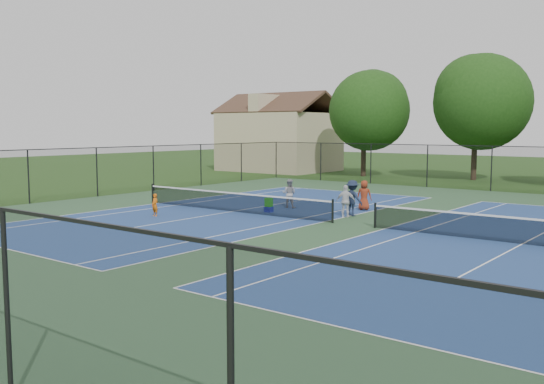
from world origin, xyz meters
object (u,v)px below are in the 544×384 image
Objects in this scene: bystander_b at (352,198)px; ball_hopper at (269,202)px; bystander_a at (346,201)px; tree_back_b at (476,98)px; ball_crate at (269,209)px; tree_back_a at (364,106)px; clapboard_house at (279,139)px; child_player at (155,205)px; instructor at (289,194)px; bystander_c at (364,195)px.

bystander_b is 4.23m from ball_hopper.
bystander_b is (0.02, 0.56, 0.09)m from bystander_a.
tree_back_b is 26.09× the size of ball_crate.
tree_back_a is 0.85× the size of clapboard_house.
child_player is 7.14m from instructor.
child_player is 5.59m from ball_hopper.
bystander_c is 4.94m from ball_hopper.
tree_back_a is 5.32× the size of bystander_b.
bystander_b reaches higher than ball_crate.
ball_hopper is (-1.45, -24.98, -6.10)m from tree_back_b.
bystander_b is at bearing -118.62° from bystander_a.
instructor is at bearing -70.59° from tree_back_a.
clapboard_house is at bearing -64.09° from bystander_c.
clapboard_house is 9.99× the size of child_player.
bystander_a is 4.08m from ball_crate.
ball_hopper is at bearing -53.80° from clapboard_house.
bystander_b is at bearing 152.97° from instructor.
bystander_b is 4.27m from ball_crate.
ball_hopper is (7.55, -22.98, -5.54)m from tree_back_a.
ball_hopper is at bearing -93.31° from tree_back_b.
ball_hopper is (17.55, -23.98, -2.59)m from clapboard_house.
clapboard_house reaches higher than bystander_b.
tree_back_b is 9.28× the size of child_player.
tree_back_b is 0.93× the size of clapboard_house.
bystander_c reaches higher than child_player.
instructor reaches higher than ball_crate.
ball_crate is at bearing 27.31° from bystander_b.
child_player is at bearing -63.53° from clapboard_house.
tree_back_b reaches higher than instructor.
ball_hopper is (-3.39, -3.59, -0.27)m from bystander_c.
bystander_c is at bearing 46.62° from ball_hopper.
bystander_c is at bearing -104.79° from bystander_a.
clapboard_house is at bearing 126.20° from ball_hopper.
child_player is at bearing 29.88° from bystander_c.
tree_back_b is 24.39m from bystander_b.
bystander_c is (-0.58, 2.18, -0.09)m from bystander_b.
bystander_b is (4.10, -0.50, 0.10)m from instructor.
tree_back_a is at bearing -54.12° from bystander_b.
child_player is (4.15, -27.42, -5.50)m from tree_back_a.
child_player is at bearing -127.53° from ball_crate.
instructor is 0.89× the size of bystander_b.
bystander_b is at bearing 42.58° from child_player.
bystander_b reaches higher than bystander_a.
bystander_b reaches higher than ball_hopper.
tree_back_a is at bearing 102.80° from child_player.
child_player is 0.70× the size of bystander_c.
tree_back_b is 30.42m from child_player.
tree_back_a is 23.80× the size of ball_crate.
instructor reaches higher than child_player.
bystander_c is at bearing -44.24° from clapboard_house.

